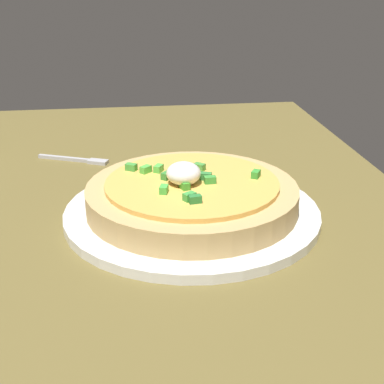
% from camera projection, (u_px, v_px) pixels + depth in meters
% --- Properties ---
extents(dining_table, '(1.19, 0.83, 0.03)m').
position_uv_depth(dining_table, '(69.00, 266.00, 0.55)').
color(dining_table, brown).
rests_on(dining_table, ground).
extents(plate, '(0.29, 0.29, 0.01)m').
position_uv_depth(plate, '(192.00, 213.00, 0.62)').
color(plate, white).
rests_on(plate, dining_table).
extents(pizza, '(0.24, 0.24, 0.06)m').
position_uv_depth(pizza, '(192.00, 195.00, 0.61)').
color(pizza, tan).
rests_on(pizza, plate).
extents(fork, '(0.05, 0.10, 0.01)m').
position_uv_depth(fork, '(79.00, 160.00, 0.80)').
color(fork, '#B7B7BC').
rests_on(fork, dining_table).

